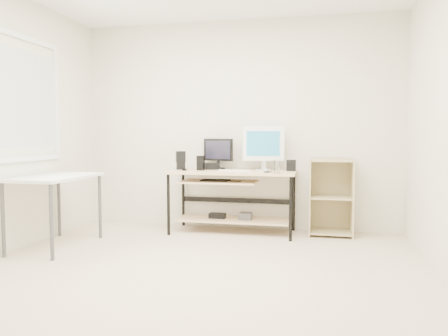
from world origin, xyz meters
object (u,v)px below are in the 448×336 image
side_table (55,183)px  black_monitor (218,152)px  shelf_unit (331,196)px  white_imac (263,145)px  audio_controller (201,163)px  desk (231,188)px

side_table → black_monitor: bearing=40.9°
shelf_unit → white_imac: (-0.80, -0.01, 0.61)m
shelf_unit → black_monitor: bearing=178.4°
white_imac → audio_controller: bearing=-175.1°
desk → audio_controller: bearing=-173.7°
desk → black_monitor: size_ratio=3.74×
shelf_unit → audio_controller: audio_controller is taller
side_table → shelf_unit: 3.09m
audio_controller → desk: bearing=16.9°
shelf_unit → audio_controller: (-1.53, -0.20, 0.39)m
side_table → audio_controller: bearing=38.2°
black_monitor → white_imac: bearing=17.8°
desk → side_table: bearing=-147.3°
desk → black_monitor: black_monitor is taller
black_monitor → audio_controller: bearing=-101.5°
shelf_unit → white_imac: bearing=-179.6°
desk → shelf_unit: size_ratio=1.67×
desk → white_imac: size_ratio=2.81×
shelf_unit → white_imac: 1.01m
black_monitor → shelf_unit: bearing=20.7°
shelf_unit → side_table: bearing=-156.7°
desk → white_imac: (0.37, 0.15, 0.52)m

